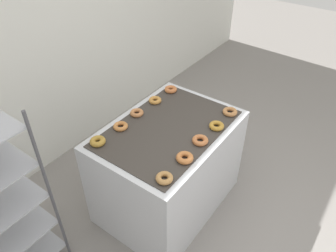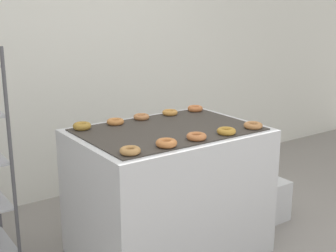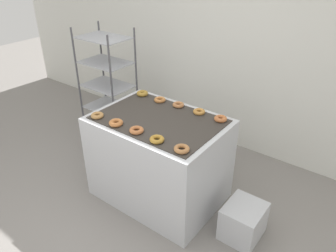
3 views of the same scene
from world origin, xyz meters
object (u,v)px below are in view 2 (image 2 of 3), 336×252
donut_near_left (166,143)px  donut_far_center (141,117)px  donut_near_leftmost (130,151)px  donut_near_center (196,137)px  fryer_machine (168,192)px  donut_far_right (170,112)px  donut_far_left (115,122)px  donut_far_rightmost (195,108)px  glaze_bin (261,198)px  donut_near_right (226,131)px  donut_near_rightmost (253,125)px  donut_far_leftmost (82,126)px

donut_near_left → donut_far_center: size_ratio=1.10×
donut_near_leftmost → donut_near_center: same height
fryer_machine → donut_near_center: bearing=-90.5°
donut_far_center → donut_far_right: 0.25m
donut_far_left → donut_far_rightmost: bearing=0.4°
fryer_machine → glaze_bin: fryer_machine is taller
donut_near_right → donut_far_left: 0.80m
donut_near_leftmost → donut_near_rightmost: 0.98m
donut_near_leftmost → donut_far_leftmost: (0.01, 0.65, 0.00)m
glaze_bin → donut_far_left: size_ratio=3.10×
donut_far_right → donut_far_rightmost: (0.24, -0.01, 0.00)m
fryer_machine → donut_far_right: 0.63m
donut_near_center → donut_far_leftmost: size_ratio=1.03×
donut_near_left → donut_far_right: size_ratio=1.10×
donut_far_leftmost → donut_far_left: donut_far_leftmost is taller
donut_near_center → donut_far_center: donut_near_center is taller
glaze_bin → donut_far_center: 1.28m
donut_far_right → donut_far_left: bearing=-178.7°
donut_near_leftmost → donut_far_leftmost: donut_far_leftmost is taller
glaze_bin → donut_far_right: (-0.71, 0.32, 0.78)m
donut_far_center → donut_near_center: bearing=-89.7°
glaze_bin → donut_near_center: (-0.96, -0.32, 0.78)m
fryer_machine → donut_far_rightmost: size_ratio=10.35×
donut_near_center → donut_far_leftmost: (-0.48, 0.64, 0.00)m
donut_near_left → donut_near_center: 0.24m
donut_near_rightmost → donut_far_right: size_ratio=1.09×
donut_near_left → donut_far_left: bearing=89.5°
fryer_machine → donut_far_leftmost: 0.76m
fryer_machine → donut_far_left: bearing=126.3°
glaze_bin → donut_far_rightmost: donut_far_rightmost is taller
donut_near_right → donut_far_rightmost: (0.25, 0.65, 0.00)m
donut_near_left → donut_near_center: size_ratio=1.01×
donut_near_left → donut_far_center: 0.70m
fryer_machine → donut_near_center: 0.58m
fryer_machine → donut_near_rightmost: (0.49, -0.32, 0.48)m
donut_near_left → fryer_machine: bearing=53.7°
donut_near_leftmost → donut_near_right: 0.73m
fryer_machine → donut_near_right: 0.63m
glaze_bin → donut_far_right: bearing=156.0°
donut_near_center → donut_far_center: bearing=90.3°
fryer_machine → donut_far_left: 0.62m
donut_near_right → donut_far_center: bearing=110.4°
donut_near_center → donut_far_rightmost: 0.80m
donut_near_left → donut_far_right: bearing=53.4°
glaze_bin → donut_near_rightmost: 0.97m
donut_near_left → donut_near_right: (0.48, 0.00, -0.00)m
fryer_machine → donut_near_leftmost: 0.76m
donut_near_left → donut_near_rightmost: donut_near_left is taller
donut_far_center → fryer_machine: bearing=-88.9°
donut_near_leftmost → donut_near_rightmost: (0.98, 0.01, -0.00)m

